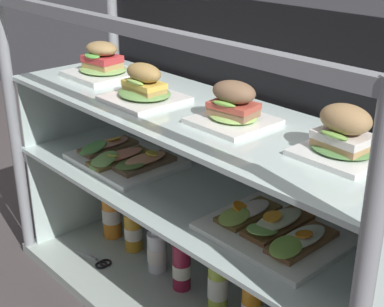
# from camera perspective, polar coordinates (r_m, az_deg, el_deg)

# --- Properties ---
(case_frame) EXTENTS (1.37, 0.46, 0.95)m
(case_frame) POSITION_cam_1_polar(r_m,az_deg,el_deg) (1.62, 2.98, -0.01)
(case_frame) COLOR gray
(case_frame) RESTS_ON ground
(riser_lower_tier) EXTENTS (1.30, 0.39, 0.38)m
(riser_lower_tier) POSITION_cam_1_polar(r_m,az_deg,el_deg) (1.69, 0.00, -10.26)
(riser_lower_tier) COLOR silver
(riser_lower_tier) RESTS_ON case_base_deck
(shelf_lower_glass) EXTENTS (1.32, 0.41, 0.01)m
(shelf_lower_glass) POSITION_cam_1_polar(r_m,az_deg,el_deg) (1.59, 0.00, -4.41)
(shelf_lower_glass) COLOR silver
(shelf_lower_glass) RESTS_ON riser_lower_tier
(riser_upper_tier) EXTENTS (1.30, 0.39, 0.24)m
(riser_upper_tier) POSITION_cam_1_polar(r_m,az_deg,el_deg) (1.54, 0.00, -0.24)
(riser_upper_tier) COLOR silver
(riser_upper_tier) RESTS_ON shelf_lower_glass
(shelf_upper_glass) EXTENTS (1.32, 0.41, 0.01)m
(shelf_upper_glass) POSITION_cam_1_polar(r_m,az_deg,el_deg) (1.49, 0.00, 4.21)
(shelf_upper_glass) COLOR silver
(shelf_upper_glass) RESTS_ON riser_upper_tier
(plated_roll_sandwich_far_right) EXTENTS (0.21, 0.21, 0.11)m
(plated_roll_sandwich_far_right) POSITION_cam_1_polar(r_m,az_deg,el_deg) (1.83, -9.20, 9.01)
(plated_roll_sandwich_far_right) COLOR white
(plated_roll_sandwich_far_right) RESTS_ON shelf_upper_glass
(plated_roll_sandwich_mid_right) EXTENTS (0.20, 0.20, 0.11)m
(plated_roll_sandwich_mid_right) POSITION_cam_1_polar(r_m,az_deg,el_deg) (1.57, -4.96, 6.73)
(plated_roll_sandwich_mid_right) COLOR white
(plated_roll_sandwich_mid_right) RESTS_ON shelf_upper_glass
(plated_roll_sandwich_far_left) EXTENTS (0.18, 0.18, 0.11)m
(plated_roll_sandwich_far_left) POSITION_cam_1_polar(r_m,az_deg,el_deg) (1.38, 4.27, 4.71)
(plated_roll_sandwich_far_left) COLOR white
(plated_roll_sandwich_far_left) RESTS_ON shelf_upper_glass
(plated_roll_sandwich_right_of_center) EXTENTS (0.18, 0.18, 0.12)m
(plated_roll_sandwich_right_of_center) POSITION_cam_1_polar(r_m,az_deg,el_deg) (1.23, 15.33, 1.72)
(plated_roll_sandwich_right_of_center) COLOR white
(plated_roll_sandwich_right_of_center) RESTS_ON shelf_upper_glass
(open_sandwich_tray_center) EXTENTS (0.34, 0.28, 0.06)m
(open_sandwich_tray_center) POSITION_cam_1_polar(r_m,az_deg,el_deg) (1.79, -7.02, -0.42)
(open_sandwich_tray_center) COLOR white
(open_sandwich_tray_center) RESTS_ON shelf_lower_glass
(open_sandwich_tray_far_left) EXTENTS (0.34, 0.27, 0.06)m
(open_sandwich_tray_far_left) POSITION_cam_1_polar(r_m,az_deg,el_deg) (1.39, 8.37, -7.78)
(open_sandwich_tray_far_left) COLOR white
(open_sandwich_tray_far_left) RESTS_ON shelf_lower_glass
(juice_bottle_front_left_end) EXTENTS (0.07, 0.07, 0.23)m
(juice_bottle_front_left_end) POSITION_cam_1_polar(r_m,az_deg,el_deg) (2.11, -8.28, -6.13)
(juice_bottle_front_left_end) COLOR orange
(juice_bottle_front_left_end) RESTS_ON case_base_deck
(juice_bottle_front_middle) EXTENTS (0.07, 0.07, 0.21)m
(juice_bottle_front_middle) POSITION_cam_1_polar(r_m,az_deg,el_deg) (2.03, -6.07, -7.82)
(juice_bottle_front_middle) COLOR gold
(juice_bottle_front_middle) RESTS_ON case_base_deck
(juice_bottle_front_second) EXTENTS (0.07, 0.07, 0.19)m
(juice_bottle_front_second) POSITION_cam_1_polar(r_m,az_deg,el_deg) (1.91, -3.62, -9.93)
(juice_bottle_front_second) COLOR white
(juice_bottle_front_second) RESTS_ON case_base_deck
(juice_bottle_front_fourth) EXTENTS (0.06, 0.06, 0.22)m
(juice_bottle_front_fourth) POSITION_cam_1_polar(r_m,az_deg,el_deg) (1.82, -1.08, -11.41)
(juice_bottle_front_fourth) COLOR maroon
(juice_bottle_front_fourth) RESTS_ON case_base_deck
(juice_bottle_back_right) EXTENTS (0.06, 0.06, 0.24)m
(juice_bottle_back_right) POSITION_cam_1_polar(r_m,az_deg,el_deg) (1.72, 2.68, -13.26)
(juice_bottle_back_right) COLOR #B2D045
(juice_bottle_back_right) RESTS_ON case_base_deck
(juice_bottle_tucked_behind) EXTENTS (0.06, 0.06, 0.22)m
(juice_bottle_tucked_behind) POSITION_cam_1_polar(r_m,az_deg,el_deg) (1.66, 6.17, -15.26)
(juice_bottle_tucked_behind) COLOR orange
(juice_bottle_tucked_behind) RESTS_ON case_base_deck
(kitchen_scissors) EXTENTS (0.17, 0.07, 0.01)m
(kitchen_scissors) POSITION_cam_1_polar(r_m,az_deg,el_deg) (2.01, -9.44, -10.93)
(kitchen_scissors) COLOR silver
(kitchen_scissors) RESTS_ON case_base_deck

